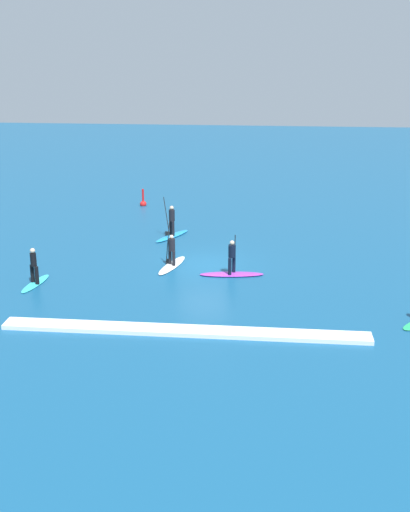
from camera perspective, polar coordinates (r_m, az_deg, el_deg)
The scene contains 7 objects.
ground_plane at distance 33.67m, azimuth 0.00°, elevation -0.81°, with size 120.00×120.00×0.00m, color navy.
surfer_on_teal_board at distance 31.91m, azimuth -14.70°, elevation -1.51°, with size 0.89×2.63×1.80m.
surfer_on_purple_board at distance 32.12m, azimuth 2.37°, elevation -1.00°, with size 3.23×1.09×2.06m.
surfer_on_blue_board at distance 38.52m, azimuth -2.92°, elevation 2.39°, with size 1.97×3.02×2.39m.
surfer_on_white_board at distance 33.44m, azimuth -2.93°, elevation -0.21°, with size 1.40×3.19×2.37m.
marker_buoy at distance 46.26m, azimuth -5.43°, elevation 4.67°, with size 0.46×0.46×1.31m.
wave_crest at distance 25.97m, azimuth -1.83°, elevation -6.56°, with size 14.67×0.90×0.18m, color white.
Camera 1 is at (3.16, -31.68, 10.95)m, focal length 45.68 mm.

